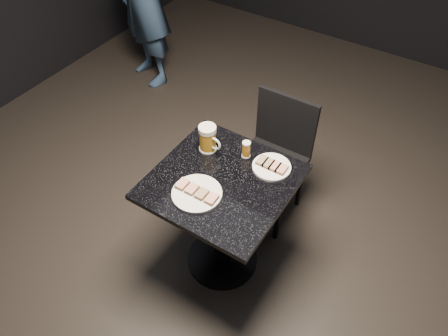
# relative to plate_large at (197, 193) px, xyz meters

# --- Properties ---
(floor) EXTENTS (6.00, 6.00, 0.00)m
(floor) POSITION_rel_plate_large_xyz_m (0.05, 0.15, -0.76)
(floor) COLOR black
(floor) RESTS_ON ground
(plate_large) EXTENTS (0.25, 0.25, 0.01)m
(plate_large) POSITION_rel_plate_large_xyz_m (0.00, 0.00, 0.00)
(plate_large) COLOR white
(plate_large) RESTS_ON table
(plate_small) EXTENTS (0.20, 0.20, 0.01)m
(plate_small) POSITION_rel_plate_large_xyz_m (0.23, 0.36, 0.00)
(plate_small) COLOR white
(plate_small) RESTS_ON table
(table) EXTENTS (0.70, 0.70, 0.75)m
(table) POSITION_rel_plate_large_xyz_m (0.05, 0.15, -0.25)
(table) COLOR black
(table) RESTS_ON floor
(beer_mug) EXTENTS (0.14, 0.10, 0.16)m
(beer_mug) POSITION_rel_plate_large_xyz_m (-0.14, 0.30, 0.07)
(beer_mug) COLOR silver
(beer_mug) RESTS_ON table
(beer_tumbler) EXTENTS (0.05, 0.05, 0.10)m
(beer_tumbler) POSITION_rel_plate_large_xyz_m (0.07, 0.37, 0.04)
(beer_tumbler) COLOR silver
(beer_tumbler) RESTS_ON table
(chair) EXTENTS (0.40, 0.40, 0.87)m
(chair) POSITION_rel_plate_large_xyz_m (0.08, 0.72, -0.26)
(chair) COLOR black
(chair) RESTS_ON floor
(canapes_on_plate_large) EXTENTS (0.23, 0.07, 0.02)m
(canapes_on_plate_large) POSITION_rel_plate_large_xyz_m (0.00, 0.00, 0.02)
(canapes_on_plate_large) COLOR #4C3521
(canapes_on_plate_large) RESTS_ON plate_large
(canapes_on_plate_small) EXTENTS (0.16, 0.07, 0.02)m
(canapes_on_plate_small) POSITION_rel_plate_large_xyz_m (0.23, 0.36, 0.02)
(canapes_on_plate_small) COLOR #4C3521
(canapes_on_plate_small) RESTS_ON plate_small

